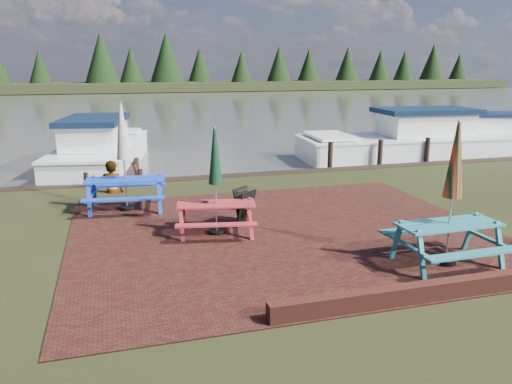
{
  "coord_description": "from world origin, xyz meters",
  "views": [
    {
      "loc": [
        -3.43,
        -8.69,
        3.57
      ],
      "look_at": [
        -0.65,
        0.95,
        1.0
      ],
      "focal_mm": 35.0,
      "sensor_mm": 36.0,
      "label": 1
    }
  ],
  "objects_px": {
    "picnic_table_blue": "(125,174)",
    "jetty": "(113,156)",
    "boat_far": "(481,138)",
    "boat_jetty": "(101,152)",
    "boat_near": "(406,143)",
    "picnic_table_teal": "(450,217)",
    "picnic_table_red": "(216,198)",
    "person": "(110,161)",
    "chalkboard": "(244,207)"
  },
  "relations": [
    {
      "from": "picnic_table_blue",
      "to": "boat_far",
      "type": "height_order",
      "value": "picnic_table_blue"
    },
    {
      "from": "jetty",
      "to": "boat_near",
      "type": "distance_m",
      "value": 11.74
    },
    {
      "from": "picnic_table_teal",
      "to": "picnic_table_blue",
      "type": "bearing_deg",
      "value": 135.49
    },
    {
      "from": "boat_jetty",
      "to": "boat_far",
      "type": "height_order",
      "value": "boat_jetty"
    },
    {
      "from": "picnic_table_red",
      "to": "boat_near",
      "type": "xyz_separation_m",
      "value": [
        9.42,
        7.59,
        -0.34
      ]
    },
    {
      "from": "picnic_table_blue",
      "to": "chalkboard",
      "type": "distance_m",
      "value": 3.26
    },
    {
      "from": "picnic_table_teal",
      "to": "person",
      "type": "distance_m",
      "value": 9.28
    },
    {
      "from": "picnic_table_teal",
      "to": "jetty",
      "type": "relative_size",
      "value": 0.29
    },
    {
      "from": "boat_jetty",
      "to": "jetty",
      "type": "bearing_deg",
      "value": 74.08
    },
    {
      "from": "picnic_table_blue",
      "to": "person",
      "type": "bearing_deg",
      "value": 107.32
    },
    {
      "from": "picnic_table_teal",
      "to": "person",
      "type": "xyz_separation_m",
      "value": [
        -5.86,
        7.19,
        0.01
      ]
    },
    {
      "from": "jetty",
      "to": "boat_jetty",
      "type": "relative_size",
      "value": 1.16
    },
    {
      "from": "chalkboard",
      "to": "boat_jetty",
      "type": "xyz_separation_m",
      "value": [
        -3.25,
        8.57,
        0.01
      ]
    },
    {
      "from": "boat_far",
      "to": "picnic_table_blue",
      "type": "bearing_deg",
      "value": 123.8
    },
    {
      "from": "boat_near",
      "to": "boat_far",
      "type": "distance_m",
      "value": 4.79
    },
    {
      "from": "boat_jetty",
      "to": "person",
      "type": "bearing_deg",
      "value": -75.15
    },
    {
      "from": "picnic_table_red",
      "to": "boat_near",
      "type": "distance_m",
      "value": 12.11
    },
    {
      "from": "chalkboard",
      "to": "boat_far",
      "type": "xyz_separation_m",
      "value": [
        13.32,
        8.27,
        -0.08
      ]
    },
    {
      "from": "picnic_table_teal",
      "to": "boat_jetty",
      "type": "xyz_separation_m",
      "value": [
        -6.22,
        11.85,
        -0.47
      ]
    },
    {
      "from": "picnic_table_red",
      "to": "boat_far",
      "type": "height_order",
      "value": "picnic_table_red"
    },
    {
      "from": "boat_jetty",
      "to": "boat_near",
      "type": "bearing_deg",
      "value": 3.53
    },
    {
      "from": "boat_far",
      "to": "boat_jetty",
      "type": "bearing_deg",
      "value": 101.11
    },
    {
      "from": "jetty",
      "to": "boat_near",
      "type": "height_order",
      "value": "boat_near"
    },
    {
      "from": "picnic_table_blue",
      "to": "boat_jetty",
      "type": "relative_size",
      "value": 0.34
    },
    {
      "from": "boat_far",
      "to": "jetty",
      "type": "bearing_deg",
      "value": 98.1
    },
    {
      "from": "picnic_table_teal",
      "to": "picnic_table_red",
      "type": "height_order",
      "value": "picnic_table_teal"
    },
    {
      "from": "person",
      "to": "picnic_table_teal",
      "type": "bearing_deg",
      "value": 142.47
    },
    {
      "from": "chalkboard",
      "to": "boat_near",
      "type": "relative_size",
      "value": 0.1
    },
    {
      "from": "picnic_table_blue",
      "to": "boat_far",
      "type": "xyz_separation_m",
      "value": [
        15.87,
        6.3,
        -0.59
      ]
    },
    {
      "from": "picnic_table_red",
      "to": "jetty",
      "type": "bearing_deg",
      "value": 113.31
    },
    {
      "from": "chalkboard",
      "to": "picnic_table_red",
      "type": "bearing_deg",
      "value": 174.31
    },
    {
      "from": "picnic_table_teal",
      "to": "picnic_table_red",
      "type": "distance_m",
      "value": 4.66
    },
    {
      "from": "picnic_table_blue",
      "to": "chalkboard",
      "type": "relative_size",
      "value": 3.19
    },
    {
      "from": "picnic_table_blue",
      "to": "boat_near",
      "type": "height_order",
      "value": "picnic_table_blue"
    },
    {
      "from": "jetty",
      "to": "person",
      "type": "bearing_deg",
      "value": -90.61
    },
    {
      "from": "person",
      "to": "picnic_table_red",
      "type": "bearing_deg",
      "value": 129.41
    },
    {
      "from": "picnic_table_red",
      "to": "boat_near",
      "type": "height_order",
      "value": "picnic_table_red"
    },
    {
      "from": "boat_near",
      "to": "boat_far",
      "type": "relative_size",
      "value": 1.38
    },
    {
      "from": "boat_jetty",
      "to": "boat_far",
      "type": "distance_m",
      "value": 16.58
    },
    {
      "from": "boat_far",
      "to": "picnic_table_teal",
      "type": "bearing_deg",
      "value": 150.27
    },
    {
      "from": "picnic_table_blue",
      "to": "jetty",
      "type": "relative_size",
      "value": 0.29
    },
    {
      "from": "chalkboard",
      "to": "boat_far",
      "type": "bearing_deg",
      "value": -6.01
    },
    {
      "from": "picnic_table_teal",
      "to": "chalkboard",
      "type": "bearing_deg",
      "value": 131.14
    },
    {
      "from": "boat_near",
      "to": "person",
      "type": "distance_m",
      "value": 12.02
    },
    {
      "from": "picnic_table_red",
      "to": "chalkboard",
      "type": "bearing_deg",
      "value": 43.54
    },
    {
      "from": "picnic_table_teal",
      "to": "boat_near",
      "type": "relative_size",
      "value": 0.31
    },
    {
      "from": "boat_jetty",
      "to": "boat_near",
      "type": "height_order",
      "value": "boat_near"
    },
    {
      "from": "boat_jetty",
      "to": "boat_near",
      "type": "relative_size",
      "value": 0.92
    },
    {
      "from": "picnic_table_blue",
      "to": "jetty",
      "type": "distance_m",
      "value": 7.5
    },
    {
      "from": "picnic_table_teal",
      "to": "chalkboard",
      "type": "distance_m",
      "value": 4.45
    }
  ]
}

